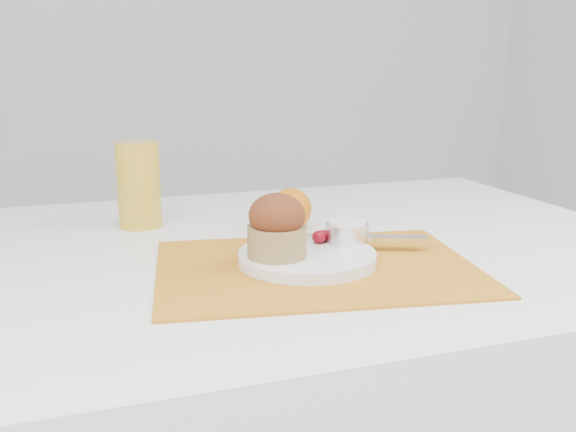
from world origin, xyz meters
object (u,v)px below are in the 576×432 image
object	(u,v)px
orange	(290,209)
juice_glass	(139,185)
plate	(307,257)
muffin	(277,227)

from	to	relation	value
orange	juice_glass	bearing A→B (deg)	155.67
plate	orange	size ratio (longest dim) A/B	2.70
plate	juice_glass	distance (m)	0.35
orange	muffin	distance (m)	0.21
orange	muffin	world-z (taller)	muffin
plate	orange	world-z (taller)	orange
orange	juice_glass	distance (m)	0.25
plate	orange	distance (m)	0.19
plate	juice_glass	world-z (taller)	juice_glass
plate	muffin	size ratio (longest dim) A/B	2.18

